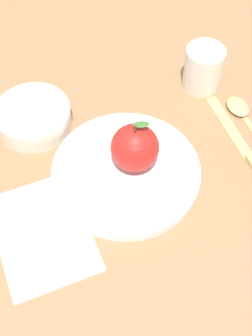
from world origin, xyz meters
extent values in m
plane|color=olive|center=(0.00, 0.00, 0.00)|extent=(2.40, 2.40, 0.00)
cylinder|color=white|center=(-0.04, 0.02, 0.01)|extent=(0.23, 0.23, 0.02)
torus|color=white|center=(-0.04, 0.02, 0.01)|extent=(0.23, 0.23, 0.01)
sphere|color=#B21E19|center=(-0.03, 0.02, 0.05)|extent=(0.07, 0.07, 0.07)
cylinder|color=#4C3319|center=(-0.03, 0.02, 0.10)|extent=(0.00, 0.00, 0.02)
ellipsoid|color=#386628|center=(-0.02, 0.02, 0.10)|extent=(0.03, 0.02, 0.00)
cylinder|color=silver|center=(-0.11, 0.19, 0.02)|extent=(0.12, 0.12, 0.04)
torus|color=silver|center=(-0.11, 0.19, 0.03)|extent=(0.12, 0.12, 0.01)
cylinder|color=#B7AF9F|center=(-0.11, 0.19, 0.03)|extent=(0.10, 0.10, 0.01)
cylinder|color=silver|center=(0.18, 0.10, 0.04)|extent=(0.07, 0.07, 0.08)
torus|color=silver|center=(0.18, 0.10, 0.07)|extent=(0.07, 0.07, 0.01)
cylinder|color=#A0998B|center=(0.18, 0.10, 0.07)|extent=(0.05, 0.05, 0.01)
cube|color=#D8B766|center=(0.15, 0.00, 0.00)|extent=(0.05, 0.14, 0.00)
ellipsoid|color=#D8B766|center=(0.19, 0.02, 0.01)|extent=(0.04, 0.05, 0.01)
cube|color=silver|center=(-0.20, 0.01, 0.00)|extent=(0.17, 0.20, 0.00)
camera|label=1|loc=(-0.28, -0.32, 0.61)|focal=50.67mm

